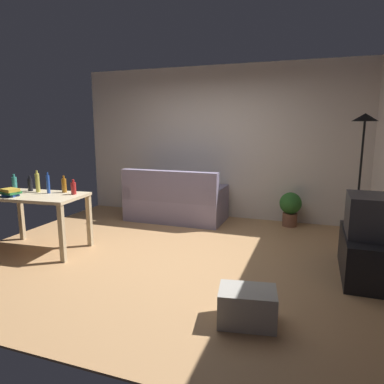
{
  "coord_description": "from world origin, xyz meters",
  "views": [
    {
      "loc": [
        1.68,
        -3.96,
        1.64
      ],
      "look_at": [
        0.1,
        0.5,
        0.75
      ],
      "focal_mm": 32.54,
      "sensor_mm": 36.0,
      "label": 1
    }
  ],
  "objects_px": {
    "potted_plant": "(290,207)",
    "storage_box": "(247,306)",
    "bottle_squat": "(38,183)",
    "bottle_blue": "(48,184)",
    "tv_stand": "(363,255)",
    "book_stack": "(10,192)",
    "tv": "(367,215)",
    "torchiere_lamp": "(363,145)",
    "desk": "(38,203)",
    "couch": "(175,203)",
    "bottle_tall": "(14,184)",
    "bottle_dark": "(30,184)",
    "bottle_amber": "(64,185)",
    "bottle_red": "(74,188)"
  },
  "relations": [
    {
      "from": "tv",
      "to": "torchiere_lamp",
      "type": "relative_size",
      "value": 0.33
    },
    {
      "from": "bottle_blue",
      "to": "bottle_squat",
      "type": "bearing_deg",
      "value": 174.06
    },
    {
      "from": "bottle_squat",
      "to": "bottle_amber",
      "type": "xyz_separation_m",
      "value": [
        0.35,
        0.1,
        -0.03
      ]
    },
    {
      "from": "torchiere_lamp",
      "to": "bottle_red",
      "type": "relative_size",
      "value": 9.02
    },
    {
      "from": "torchiere_lamp",
      "to": "bottle_blue",
      "type": "distance_m",
      "value": 4.16
    },
    {
      "from": "tv",
      "to": "bottle_squat",
      "type": "xyz_separation_m",
      "value": [
        -4.12,
        -0.38,
        0.19
      ]
    },
    {
      "from": "bottle_tall",
      "to": "storage_box",
      "type": "bearing_deg",
      "value": -15.23
    },
    {
      "from": "potted_plant",
      "to": "tv_stand",
      "type": "bearing_deg",
      "value": -63.06
    },
    {
      "from": "tv",
      "to": "bottle_dark",
      "type": "bearing_deg",
      "value": 94.58
    },
    {
      "from": "bottle_amber",
      "to": "potted_plant",
      "type": "bearing_deg",
      "value": 35.8
    },
    {
      "from": "torchiere_lamp",
      "to": "bottle_tall",
      "type": "height_order",
      "value": "torchiere_lamp"
    },
    {
      "from": "torchiere_lamp",
      "to": "storage_box",
      "type": "xyz_separation_m",
      "value": [
        -1.03,
        -2.28,
        -1.26
      ]
    },
    {
      "from": "tv",
      "to": "bottle_squat",
      "type": "height_order",
      "value": "bottle_squat"
    },
    {
      "from": "tv_stand",
      "to": "storage_box",
      "type": "distance_m",
      "value": 1.72
    },
    {
      "from": "bottle_amber",
      "to": "storage_box",
      "type": "bearing_deg",
      "value": -21.98
    },
    {
      "from": "desk",
      "to": "bottle_amber",
      "type": "relative_size",
      "value": 5.46
    },
    {
      "from": "tv_stand",
      "to": "storage_box",
      "type": "height_order",
      "value": "tv_stand"
    },
    {
      "from": "potted_plant",
      "to": "bottle_dark",
      "type": "distance_m",
      "value": 4.02
    },
    {
      "from": "couch",
      "to": "storage_box",
      "type": "height_order",
      "value": "couch"
    },
    {
      "from": "potted_plant",
      "to": "storage_box",
      "type": "distance_m",
      "value": 3.17
    },
    {
      "from": "bottle_tall",
      "to": "bottle_amber",
      "type": "height_order",
      "value": "bottle_tall"
    },
    {
      "from": "tv_stand",
      "to": "torchiere_lamp",
      "type": "xyz_separation_m",
      "value": [
        0.0,
        0.9,
        1.17
      ]
    },
    {
      "from": "tv_stand",
      "to": "bottle_amber",
      "type": "distance_m",
      "value": 3.82
    },
    {
      "from": "desk",
      "to": "bottle_blue",
      "type": "xyz_separation_m",
      "value": [
        0.08,
        0.13,
        0.24
      ]
    },
    {
      "from": "tv_stand",
      "to": "bottle_squat",
      "type": "distance_m",
      "value": 4.18
    },
    {
      "from": "tv_stand",
      "to": "bottle_squat",
      "type": "relative_size",
      "value": 3.71
    },
    {
      "from": "desk",
      "to": "couch",
      "type": "bearing_deg",
      "value": 55.41
    },
    {
      "from": "couch",
      "to": "bottle_squat",
      "type": "distance_m",
      "value": 2.31
    },
    {
      "from": "tv",
      "to": "bottle_tall",
      "type": "relative_size",
      "value": 2.47
    },
    {
      "from": "couch",
      "to": "desk",
      "type": "xyz_separation_m",
      "value": [
        -1.15,
        -1.99,
        0.34
      ]
    },
    {
      "from": "bottle_dark",
      "to": "torchiere_lamp",
      "type": "bearing_deg",
      "value": 16.22
    },
    {
      "from": "bottle_tall",
      "to": "bottle_blue",
      "type": "bearing_deg",
      "value": 5.19
    },
    {
      "from": "desk",
      "to": "bottle_blue",
      "type": "bearing_deg",
      "value": 52.76
    },
    {
      "from": "tv_stand",
      "to": "bottle_dark",
      "type": "bearing_deg",
      "value": 94.59
    },
    {
      "from": "bottle_dark",
      "to": "bottle_blue",
      "type": "xyz_separation_m",
      "value": [
        0.36,
        -0.05,
        0.04
      ]
    },
    {
      "from": "tv",
      "to": "storage_box",
      "type": "xyz_separation_m",
      "value": [
        -1.04,
        -1.38,
        -0.55
      ]
    },
    {
      "from": "potted_plant",
      "to": "book_stack",
      "type": "height_order",
      "value": "book_stack"
    },
    {
      "from": "bottle_red",
      "to": "storage_box",
      "type": "bearing_deg",
      "value": -22.21
    },
    {
      "from": "torchiere_lamp",
      "to": "bottle_blue",
      "type": "xyz_separation_m",
      "value": [
        -3.92,
        -1.3,
        -0.53
      ]
    },
    {
      "from": "bottle_amber",
      "to": "couch",
      "type": "bearing_deg",
      "value": 62.5
    },
    {
      "from": "couch",
      "to": "desk",
      "type": "distance_m",
      "value": 2.32
    },
    {
      "from": "tv_stand",
      "to": "bottle_blue",
      "type": "distance_m",
      "value": 3.99
    },
    {
      "from": "bottle_blue",
      "to": "bottle_amber",
      "type": "xyz_separation_m",
      "value": [
        0.16,
        0.12,
        -0.03
      ]
    },
    {
      "from": "torchiere_lamp",
      "to": "desk",
      "type": "height_order",
      "value": "torchiere_lamp"
    },
    {
      "from": "bottle_tall",
      "to": "bottle_dark",
      "type": "relative_size",
      "value": 1.13
    },
    {
      "from": "storage_box",
      "to": "potted_plant",
      "type": "bearing_deg",
      "value": 87.69
    },
    {
      "from": "desk",
      "to": "bottle_amber",
      "type": "distance_m",
      "value": 0.4
    },
    {
      "from": "couch",
      "to": "book_stack",
      "type": "relative_size",
      "value": 6.94
    },
    {
      "from": "couch",
      "to": "tv",
      "type": "distance_m",
      "value": 3.24
    },
    {
      "from": "bottle_squat",
      "to": "bottle_blue",
      "type": "xyz_separation_m",
      "value": [
        0.2,
        -0.02,
        -0.01
      ]
    }
  ]
}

